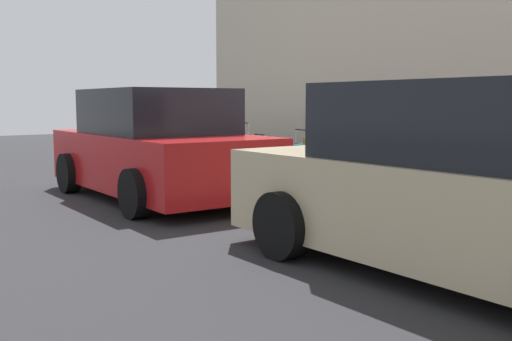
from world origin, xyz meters
TOP-DOWN VIEW (x-y plane):
  - ground_plane at (0.00, 0.00)m, footprint 40.00×40.00m
  - sidewalk_curb at (0.00, -2.50)m, footprint 18.00×5.00m
  - suitcase_teal_0 at (-3.55, -0.76)m, footprint 0.50×0.28m
  - suitcase_navy_1 at (-3.02, -0.82)m, footprint 0.37×0.26m
  - suitcase_black_2 at (-2.55, -0.75)m, footprint 0.39×0.24m
  - suitcase_red_3 at (-2.02, -0.78)m, footprint 0.47×0.25m
  - suitcase_maroon_4 at (-1.50, -0.78)m, footprint 0.39×0.24m
  - suitcase_silver_5 at (-1.03, -0.69)m, footprint 0.36×0.21m
  - suitcase_olive_6 at (-0.51, -0.71)m, footprint 0.50×0.23m
  - suitcase_teal_7 at (0.03, -0.84)m, footprint 0.40×0.29m
  - suitcase_navy_8 at (0.55, -0.69)m, footprint 0.45×0.22m
  - suitcase_black_9 at (1.06, -0.78)m, footprint 0.38×0.25m
  - suitcase_red_10 at (1.56, -0.76)m, footprint 0.46×0.24m
  - fire_hydrant at (2.49, -0.77)m, footprint 0.39×0.21m
  - bollard_post at (3.14, -0.62)m, footprint 0.16×0.16m
  - parked_car_beige_0 at (-4.56, 1.45)m, footprint 4.60×2.08m
  - parked_car_red_1 at (0.76, 1.45)m, footprint 4.37×2.29m

SIDE VIEW (x-z plane):
  - ground_plane at x=0.00m, z-range 0.00..0.00m
  - sidewalk_curb at x=0.00m, z-range 0.00..0.14m
  - suitcase_black_9 at x=1.06m, z-range 0.04..0.80m
  - suitcase_black_2 at x=-2.55m, z-range 0.00..0.87m
  - suitcase_navy_8 at x=0.55m, z-range 0.11..0.80m
  - suitcase_teal_7 at x=0.03m, z-range 0.01..0.90m
  - suitcase_red_3 at x=-2.02m, z-range 0.11..0.81m
  - suitcase_navy_1 at x=-3.02m, z-range 0.11..0.86m
  - suitcase_maroon_4 at x=-1.50m, z-range 0.11..0.87m
  - suitcase_teal_0 at x=-3.55m, z-range 0.01..0.97m
  - suitcase_red_10 at x=1.56m, z-range 0.02..0.98m
  - suitcase_silver_5 at x=-1.03m, z-range 0.11..0.92m
  - suitcase_olive_6 at x=-0.51m, z-range 0.11..0.93m
  - fire_hydrant at x=2.49m, z-range 0.16..0.89m
  - bollard_post at x=3.14m, z-range 0.14..0.92m
  - parked_car_beige_0 at x=-4.56m, z-range -0.05..1.58m
  - parked_car_red_1 at x=0.76m, z-range -0.05..1.60m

